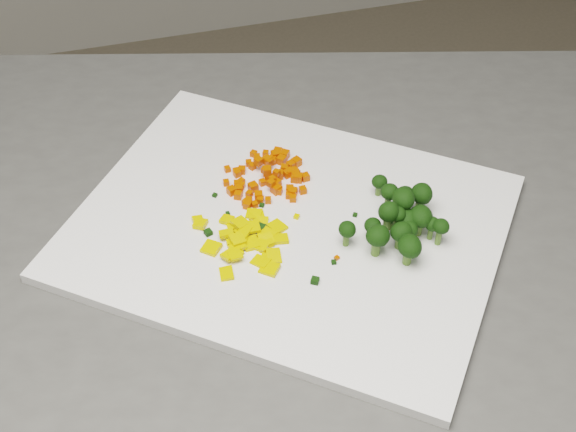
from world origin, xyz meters
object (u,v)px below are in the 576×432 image
object	(u,v)px
cutting_board	(288,227)
carrot_pile	(266,171)
counter_block	(307,432)
pepper_pile	(239,239)
broccoli_pile	(392,209)

from	to	relation	value
cutting_board	carrot_pile	size ratio (longest dim) A/B	4.50
counter_block	cutting_board	size ratio (longest dim) A/B	2.11
carrot_pile	pepper_pile	xyz separation A→B (m)	(-0.05, -0.09, -0.01)
cutting_board	broccoli_pile	distance (m)	0.11
carrot_pile	pepper_pile	world-z (taller)	carrot_pile
cutting_board	pepper_pile	xyz separation A→B (m)	(-0.06, -0.02, 0.01)
counter_block	carrot_pile	xyz separation A→B (m)	(-0.04, 0.06, 0.48)
counter_block	broccoli_pile	xyz separation A→B (m)	(0.07, -0.05, 0.49)
counter_block	pepper_pile	distance (m)	0.48
cutting_board	broccoli_pile	xyz separation A→B (m)	(0.10, -0.04, 0.03)
counter_block	broccoli_pile	distance (m)	0.50
cutting_board	carrot_pile	world-z (taller)	carrot_pile
counter_block	broccoli_pile	world-z (taller)	broccoli_pile
counter_block	cutting_board	distance (m)	0.46
counter_block	pepper_pile	bearing A→B (deg)	-160.17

